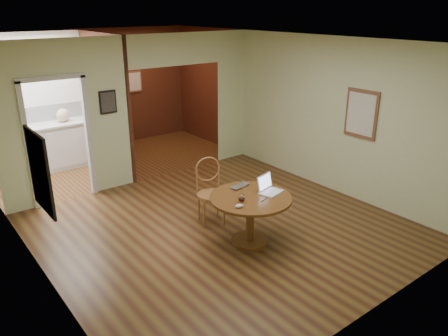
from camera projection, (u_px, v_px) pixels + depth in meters
floor at (223, 228)px, 6.61m from camera, size 5.00×5.00×0.00m
room_shell at (102, 112)px, 8.18m from camera, size 5.20×7.50×5.00m
dining_table at (250, 209)px, 6.05m from camera, size 1.13×1.13×0.71m
chair at (210, 187)px, 6.66m from camera, size 0.55×0.55×1.02m
open_laptop at (268, 187)px, 6.13m from camera, size 0.37×0.36×0.23m
closed_laptop at (242, 187)px, 6.27m from camera, size 0.35×0.26×0.03m
mouse at (239, 206)px, 5.65m from camera, size 0.13×0.09×0.05m
wine_glass at (242, 197)px, 5.82m from camera, size 0.10×0.10×0.11m
pen at (264, 200)px, 5.87m from camera, size 0.13×0.04×0.01m
kitchen_cabinet at (42, 148)px, 8.77m from camera, size 2.06×0.60×0.94m
grocery_bag at (63, 115)px, 8.84m from camera, size 0.34×0.31×0.27m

